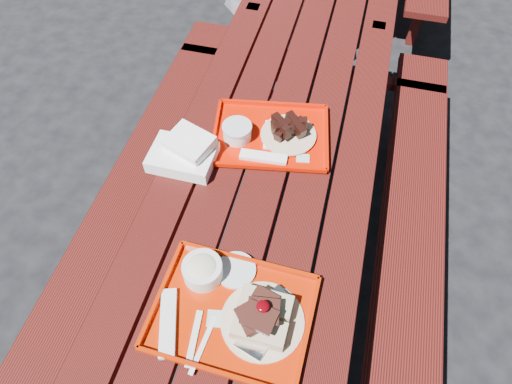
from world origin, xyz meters
TOP-DOWN VIEW (x-y plane):
  - ground at (0.00, 0.00)m, footprint 60.00×60.00m
  - picnic_table_near at (-0.00, 0.00)m, footprint 1.41×2.40m
  - near_tray at (0.03, -0.51)m, footprint 0.45×0.38m
  - far_tray at (-0.03, 0.15)m, footprint 0.47×0.39m
  - white_cloth at (-0.29, -0.03)m, footprint 0.23×0.20m

SIDE VIEW (x-z plane):
  - ground at x=0.00m, z-range 0.00..0.00m
  - picnic_table_near at x=0.00m, z-range 0.19..0.94m
  - far_tray at x=-0.03m, z-range 0.74..0.81m
  - near_tray at x=0.03m, z-range 0.71..0.85m
  - white_cloth at x=-0.29m, z-range 0.74..0.83m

